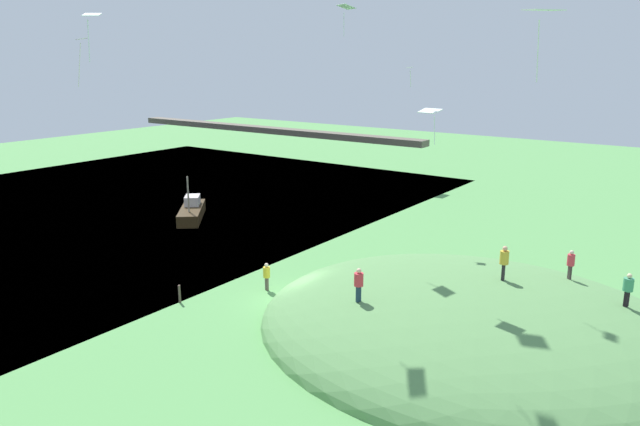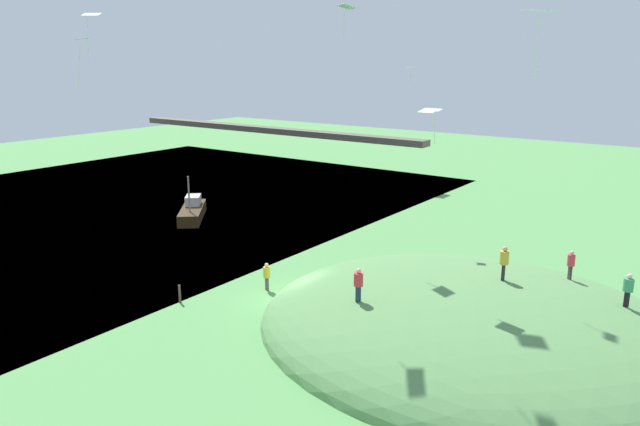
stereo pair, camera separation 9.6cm
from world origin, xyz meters
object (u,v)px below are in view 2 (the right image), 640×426
person_on_hilltop (267,273)px  kite_7 (410,69)px  kite_14 (81,44)px  person_watching_kites (571,261)px  kite_5 (542,14)px  boat_on_lake (192,211)px  person_walking_path (504,259)px  kite_13 (91,20)px  person_near_shore (358,281)px  mooring_post (180,294)px  kite_4 (346,8)px  kite_0 (430,112)px  person_with_child (628,286)px

person_on_hilltop → kite_7: size_ratio=1.43×
kite_14 → person_watching_kites: bearing=44.6°
person_watching_kites → kite_5: bearing=137.4°
kite_7 → boat_on_lake: bearing=178.5°
person_watching_kites → person_walking_path: bearing=96.6°
kite_5 → kite_13: kite_13 is taller
person_near_shore → mooring_post: size_ratio=1.60×
person_on_hilltop → person_near_shore: person_near_shore is taller
person_watching_kites → kite_4: bearing=52.4°
boat_on_lake → mooring_post: 19.22m
kite_13 → kite_14: bearing=154.4°
person_watching_kites → kite_0: (-5.77, -5.64, 7.88)m
person_on_hilltop → kite_13: 18.16m
kite_13 → person_on_hilltop: bearing=97.9°
mooring_post → person_watching_kites: bearing=30.4°
person_near_shore → kite_4: 15.75m
kite_0 → kite_5: bearing=-43.5°
person_near_shore → kite_4: kite_4 is taller
boat_on_lake → person_on_hilltop: bearing=-159.9°
boat_on_lake → person_watching_kites: (32.05, -2.74, 2.54)m
kite_13 → kite_14: (-2.85, 1.36, -0.84)m
boat_on_lake → person_with_child: 35.57m
kite_4 → boat_on_lake: bearing=165.3°
person_near_shore → kite_7: size_ratio=1.41×
person_watching_kites → kite_7: (-11.07, 2.19, 9.73)m
boat_on_lake → person_on_hilltop: (16.42, -9.16, 0.44)m
mooring_post → boat_on_lake: bearing=135.2°
person_watching_kites → kite_0: size_ratio=0.95×
kite_0 → kite_7: size_ratio=1.40×
person_on_hilltop → person_watching_kites: bearing=37.1°
person_with_child → mooring_post: size_ratio=1.57×
kite_0 → kite_14: bearing=-135.3°
kite_5 → person_watching_kites: bearing=95.0°
mooring_post → person_on_hilltop: bearing=57.6°
boat_on_lake → person_near_shore: (24.63, -11.91, 2.60)m
person_near_shore → kite_5: 14.75m
person_watching_kites → person_on_hilltop: 17.03m
kite_7 → kite_14: bearing=-107.2°
kite_4 → kite_7: size_ratio=1.46×
kite_7 → person_watching_kites: bearing=-11.2°
person_watching_kites → kite_4: (-12.86, -2.28, 13.14)m
person_near_shore → mooring_post: bearing=111.5°
person_walking_path → kite_14: (-14.45, -13.25, 10.39)m
person_watching_kites → kite_13: 25.68m
mooring_post → person_walking_path: bearing=24.9°
person_on_hilltop → kite_4: bearing=71.0°
person_watching_kites → kite_13: bearing=94.4°
kite_5 → kite_7: kite_5 is taller
person_walking_path → kite_4: 16.37m
person_on_hilltop → person_near_shore: size_ratio=1.01×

